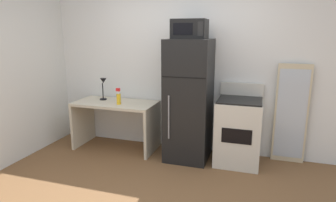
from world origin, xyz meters
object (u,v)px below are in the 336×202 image
Objects in this scene: desk_lamp at (103,85)px; desk at (116,116)px; microwave at (190,29)px; oven_range at (238,131)px; refrigerator at (189,100)px; leaning_mirror at (291,114)px; spray_bottle at (119,98)px.

desk is at bearing -17.74° from desk_lamp.
microwave is 0.42× the size of oven_range.
desk_lamp is 2.19m from oven_range.
refrigerator is at bearing 90.31° from microwave.
desk_lamp is 1.66m from microwave.
oven_range is 0.79× the size of leaning_mirror.
refrigerator is at bearing 5.66° from spray_bottle.
microwave is (1.42, -0.11, 0.86)m from desk_lamp.
refrigerator is 0.81m from oven_range.
microwave reaches higher than leaning_mirror.
desk is at bearing -173.84° from leaning_mirror.
refrigerator is 3.74× the size of microwave.
oven_range is (1.88, 0.02, -0.07)m from desk.
oven_range is at bearing 4.20° from microwave.
oven_range is at bearing 2.49° from refrigerator.
spray_bottle is at bearing -174.34° from refrigerator.
desk is 1.15× the size of oven_range.
desk is 0.36m from spray_bottle.
desk is 5.08× the size of spray_bottle.
leaning_mirror is (2.45, 0.39, -0.15)m from spray_bottle.
desk_lamp is at bearing 178.48° from oven_range.
desk is 0.53m from desk_lamp.
refrigerator is (1.17, -0.01, 0.33)m from desk.
oven_range is at bearing 4.40° from spray_bottle.
leaning_mirror is at bearing 11.61° from refrigerator.
desk is 0.73× the size of refrigerator.
spray_bottle is at bearing -28.00° from desk_lamp.
refrigerator is at bearing -0.43° from desk.
refrigerator is 1.43m from leaning_mirror.
refrigerator is (1.06, 0.10, 0.01)m from spray_bottle.
desk is at bearing 179.57° from refrigerator.
microwave reaches higher than desk_lamp.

